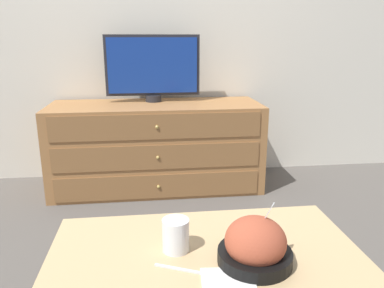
# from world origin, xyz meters

# --- Properties ---
(ground_plane) EXTENTS (12.00, 12.00, 0.00)m
(ground_plane) POSITION_xyz_m (0.00, 0.00, 0.00)
(ground_plane) COLOR #56514C
(wall_back) EXTENTS (12.00, 0.05, 2.60)m
(wall_back) POSITION_xyz_m (0.00, 0.03, 1.30)
(wall_back) COLOR silver
(wall_back) RESTS_ON ground_plane
(dresser) EXTENTS (1.52, 0.56, 0.63)m
(dresser) POSITION_xyz_m (0.08, -0.30, 0.32)
(dresser) COLOR #9E6B3D
(dresser) RESTS_ON ground_plane
(tv) EXTENTS (0.69, 0.12, 0.48)m
(tv) POSITION_xyz_m (0.07, -0.19, 0.89)
(tv) COLOR #232328
(tv) RESTS_ON dresser
(coffee_table) EXTENTS (1.00, 0.58, 0.43)m
(coffee_table) POSITION_xyz_m (0.19, -1.95, 0.38)
(coffee_table) COLOR tan
(coffee_table) RESTS_ON ground_plane
(takeout_bowl) EXTENTS (0.23, 0.23, 0.19)m
(takeout_bowl) POSITION_xyz_m (0.33, -2.02, 0.49)
(takeout_bowl) COLOR black
(takeout_bowl) RESTS_ON coffee_table
(drink_cup) EXTENTS (0.09, 0.09, 0.11)m
(drink_cup) POSITION_xyz_m (0.10, -1.92, 0.48)
(drink_cup) COLOR #9E6638
(drink_cup) RESTS_ON coffee_table
(napkin) EXTENTS (0.16, 0.16, 0.00)m
(napkin) POSITION_xyz_m (0.23, -2.11, 0.44)
(napkin) COLOR white
(napkin) RESTS_ON coffee_table
(knife) EXTENTS (0.17, 0.08, 0.01)m
(knife) POSITION_xyz_m (0.11, -2.03, 0.44)
(knife) COLOR silver
(knife) RESTS_ON coffee_table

